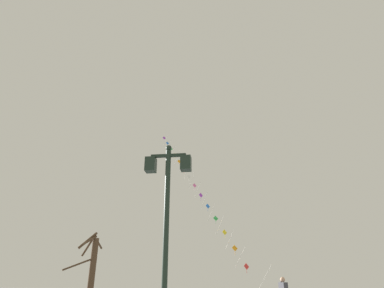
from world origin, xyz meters
TOP-DOWN VIEW (x-y plane):
  - twin_lantern_lamp_post at (-2.59, 6.82)m, footprint 1.25×0.28m
  - kite_train at (-3.64, 23.47)m, footprint 8.99×14.29m
  - bare_tree at (-7.99, 15.13)m, footprint 1.32×2.03m

SIDE VIEW (x-z plane):
  - bare_tree at x=-7.99m, z-range 0.06..3.95m
  - twin_lantern_lamp_post at x=-2.59m, z-range 0.95..5.93m
  - kite_train at x=-3.64m, z-range 0.31..16.68m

